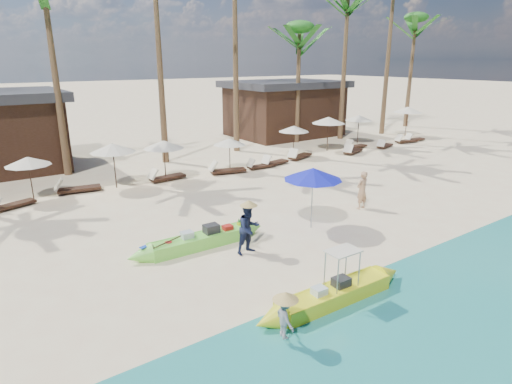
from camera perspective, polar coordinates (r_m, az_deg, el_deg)
ground at (r=13.82m, az=3.46°, el=-8.13°), size 240.00×240.00×0.00m
wet_sand_strip at (r=10.88m, az=20.74°, el=-16.93°), size 240.00×4.50×0.01m
green_canoe at (r=14.25m, az=-7.48°, el=-6.41°), size 5.44×0.78×0.69m
yellow_canoe at (r=11.32m, az=10.41°, el=-13.26°), size 5.35×0.78×1.39m
tourist at (r=18.04m, az=13.94°, el=0.24°), size 0.61×0.42×1.59m
vendor_green at (r=13.50m, az=-0.97°, el=-4.89°), size 0.85×0.69×1.65m
vendor_yellow at (r=9.49m, az=3.90°, el=-16.34°), size 0.47×0.69×0.98m
blue_umbrella at (r=15.28m, az=7.62°, el=2.41°), size 2.10×2.10×2.26m
resort_parasol_4 at (r=20.81m, az=-28.14°, el=3.65°), size 1.88×1.88×1.94m
lounger_4_right at (r=20.38m, az=-29.79°, el=-1.42°), size 1.74×1.02×0.57m
resort_parasol_5 at (r=21.23m, az=-18.57°, el=5.61°), size 2.10×2.10×2.17m
lounger_5_left at (r=21.46m, az=-22.91°, el=0.49°), size 2.07×0.91×0.68m
resort_parasol_6 at (r=21.83m, az=-12.21°, el=6.21°), size 2.02×2.02×2.08m
lounger_6_left at (r=22.22m, az=-12.04°, el=2.01°), size 1.96×0.73×0.65m
lounger_6_right at (r=23.14m, az=-4.08°, el=2.99°), size 2.09×1.11×0.68m
resort_parasol_7 at (r=23.32m, az=-3.55°, el=6.72°), size 1.79×1.79×1.84m
lounger_7_left at (r=24.18m, az=0.46°, el=3.56°), size 1.69×0.57×0.57m
lounger_7_right at (r=24.96m, az=2.39°, el=4.03°), size 1.89×0.85×0.62m
resort_parasol_8 at (r=27.05m, az=5.07°, el=8.41°), size 1.92×1.92×1.98m
lounger_8_left at (r=26.67m, az=5.73°, el=4.85°), size 2.04×1.15×0.66m
resort_parasol_9 at (r=29.13m, az=9.63°, el=9.42°), size 2.22×2.22×2.28m
lounger_9_left at (r=28.77m, az=12.72°, el=5.40°), size 1.94×1.12×0.63m
lounger_9_right at (r=30.46m, az=13.04°, el=6.02°), size 1.83×0.60×0.62m
resort_parasol_10 at (r=32.27m, az=13.57°, el=9.59°), size 2.01×2.01×2.07m
lounger_10_left at (r=31.26m, az=16.74°, el=5.99°), size 1.81×1.00×0.59m
lounger_10_right at (r=33.60m, az=19.24°, el=6.51°), size 1.84×0.89×0.60m
resort_parasol_11 at (r=36.50m, az=19.57°, el=10.31°), size 2.28×2.28×2.34m
lounger_11_left at (r=34.55m, az=20.29°, el=6.67°), size 1.75×0.69×0.58m
palm_3 at (r=24.57m, az=-26.30°, el=21.84°), size 2.08×2.08×10.52m
palm_6 at (r=31.88m, az=5.78°, el=19.22°), size 2.08×2.08×8.51m
palm_7 at (r=33.94m, az=12.06°, el=22.12°), size 2.08×2.08×11.08m
palm_8 at (r=37.21m, az=17.80°, el=23.09°), size 2.08×2.08×12.70m
palm_9 at (r=42.00m, az=20.40°, el=19.18°), size 2.08×2.08×9.82m
pavilion_east at (r=35.09m, az=3.79°, el=11.14°), size 8.80×6.60×4.30m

